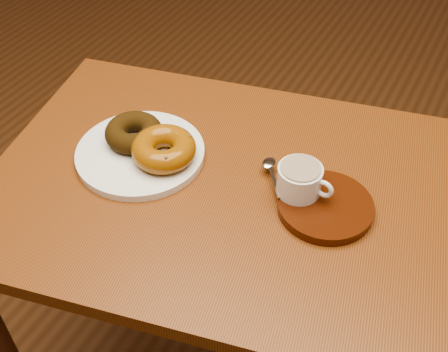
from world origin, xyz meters
The scene contains 7 objects.
cafe_table centered at (0.20, 0.27, 0.66)m, with size 0.95×0.79×0.78m.
donut_plate centered at (0.04, 0.26, 0.79)m, with size 0.25×0.25×0.02m, color white.
donut_cinnamon centered at (0.02, 0.28, 0.82)m, with size 0.11×0.11×0.04m, color #36220A.
donut_caramel centered at (0.10, 0.26, 0.82)m, with size 0.17×0.17×0.05m.
saucer centered at (0.41, 0.29, 0.79)m, with size 0.17×0.17×0.02m, color #3C1608.
coffee_cup centered at (0.36, 0.30, 0.83)m, with size 0.10×0.08×0.06m.
teaspoon centered at (0.29, 0.33, 0.81)m, with size 0.07×0.09×0.01m.
Camera 1 is at (0.57, -0.38, 1.51)m, focal length 45.00 mm.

